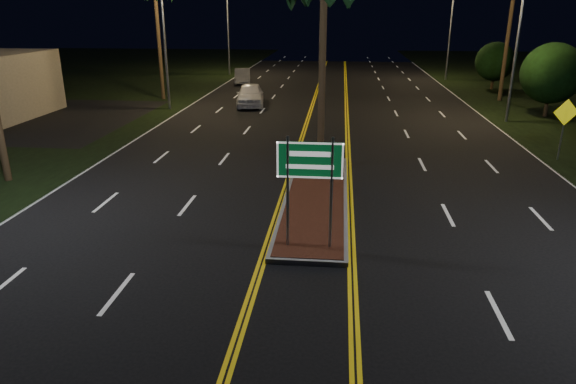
# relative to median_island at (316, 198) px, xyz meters

# --- Properties ---
(ground) EXTENTS (120.00, 120.00, 0.00)m
(ground) POSITION_rel_median_island_xyz_m (0.00, -7.00, -0.08)
(ground) COLOR black
(ground) RESTS_ON ground
(median_island) EXTENTS (2.25, 10.25, 0.17)m
(median_island) POSITION_rel_median_island_xyz_m (0.00, 0.00, 0.00)
(median_island) COLOR gray
(median_island) RESTS_ON ground
(highway_sign) EXTENTS (1.80, 0.08, 3.20)m
(highway_sign) POSITION_rel_median_island_xyz_m (0.00, -4.20, 2.32)
(highway_sign) COLOR gray
(highway_sign) RESTS_ON ground
(streetlight_left_mid) EXTENTS (1.91, 0.44, 9.00)m
(streetlight_left_mid) POSITION_rel_median_island_xyz_m (-10.61, 17.00, 5.57)
(streetlight_left_mid) COLOR gray
(streetlight_left_mid) RESTS_ON ground
(streetlight_left_far) EXTENTS (1.91, 0.44, 9.00)m
(streetlight_left_far) POSITION_rel_median_island_xyz_m (-10.61, 37.00, 5.57)
(streetlight_left_far) COLOR gray
(streetlight_left_far) RESTS_ON ground
(streetlight_right_mid) EXTENTS (1.91, 0.44, 9.00)m
(streetlight_right_mid) POSITION_rel_median_island_xyz_m (10.61, 15.00, 5.57)
(streetlight_right_mid) COLOR gray
(streetlight_right_mid) RESTS_ON ground
(streetlight_right_far) EXTENTS (1.91, 0.44, 9.00)m
(streetlight_right_far) POSITION_rel_median_island_xyz_m (10.61, 35.00, 5.57)
(streetlight_right_far) COLOR gray
(streetlight_right_far) RESTS_ON ground
(shrub_mid) EXTENTS (3.78, 3.78, 4.62)m
(shrub_mid) POSITION_rel_median_island_xyz_m (14.00, 17.00, 2.64)
(shrub_mid) COLOR #382819
(shrub_mid) RESTS_ON ground
(shrub_far) EXTENTS (3.24, 3.24, 3.96)m
(shrub_far) POSITION_rel_median_island_xyz_m (13.80, 29.00, 2.25)
(shrub_far) COLOR #382819
(shrub_far) RESTS_ON ground
(car_near) EXTENTS (3.13, 5.82, 1.85)m
(car_near) POSITION_rel_median_island_xyz_m (-5.64, 18.83, 0.84)
(car_near) COLOR white
(car_near) RESTS_ON ground
(car_far) EXTENTS (2.75, 4.91, 1.55)m
(car_far) POSITION_rel_median_island_xyz_m (-8.39, 30.56, 0.69)
(car_far) COLOR #9B9DA4
(car_far) RESTS_ON ground
(warning_sign) EXTENTS (1.16, 0.22, 2.78)m
(warning_sign) POSITION_rel_median_island_xyz_m (10.80, 6.37, 1.75)
(warning_sign) COLOR gray
(warning_sign) RESTS_ON ground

